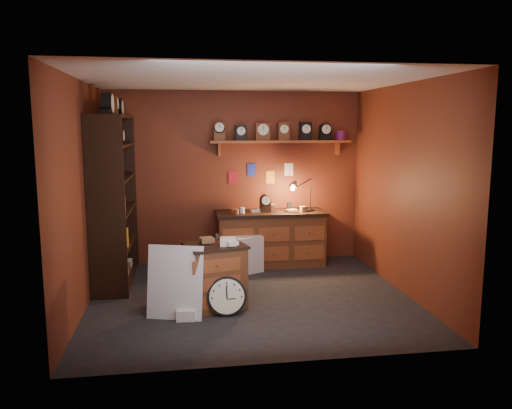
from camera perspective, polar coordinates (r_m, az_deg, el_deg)
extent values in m
plane|color=black|center=(6.46, -0.61, -10.57)|extent=(4.00, 4.00, 0.00)
cube|color=maroon|center=(7.91, -2.45, 3.08)|extent=(4.00, 0.02, 2.70)
cube|color=maroon|center=(4.39, 2.63, -1.66)|extent=(4.00, 0.02, 2.70)
cube|color=maroon|center=(6.19, -19.30, 0.95)|extent=(0.02, 3.60, 2.70)
cube|color=maroon|center=(6.71, 16.53, 1.67)|extent=(0.02, 3.60, 2.70)
cube|color=beige|center=(6.11, -0.66, 14.04)|extent=(4.00, 3.60, 0.02)
cube|color=brown|center=(7.84, 2.78, 7.20)|extent=(2.20, 0.30, 0.04)
cube|color=brown|center=(7.78, -4.25, 6.29)|extent=(0.04, 0.16, 0.20)
cube|color=brown|center=(8.15, 9.28, 6.31)|extent=(0.04, 0.16, 0.20)
cylinder|color=#B21419|center=(8.08, 9.67, 7.81)|extent=(0.16, 0.16, 0.15)
cube|color=maroon|center=(7.92, -1.36, 3.09)|extent=(0.14, 0.01, 0.20)
cube|color=#1B2699|center=(7.95, 0.79, 3.98)|extent=(0.14, 0.01, 0.20)
cube|color=orange|center=(8.02, 2.90, 3.15)|extent=(0.14, 0.01, 0.20)
cube|color=silver|center=(8.07, 5.00, 4.02)|extent=(0.14, 0.01, 0.20)
cube|color=black|center=(7.17, -17.64, 0.45)|extent=(0.03, 1.60, 2.30)
cube|color=black|center=(6.37, -16.72, -0.52)|extent=(0.45, 0.03, 2.30)
cube|color=black|center=(7.91, -15.16, 1.31)|extent=(0.45, 0.03, 2.30)
cube|color=black|center=(7.37, -15.49, -7.99)|extent=(0.43, 1.54, 0.03)
cube|color=black|center=(7.25, -15.65, -4.21)|extent=(0.43, 1.54, 0.03)
cube|color=black|center=(7.16, -15.80, -0.70)|extent=(0.43, 1.54, 0.03)
cube|color=black|center=(7.10, -15.96, 2.89)|extent=(0.43, 1.54, 0.03)
cube|color=black|center=(7.07, -16.11, 6.51)|extent=(0.43, 1.54, 0.03)
cube|color=black|center=(7.07, -16.25, 9.59)|extent=(0.43, 1.54, 0.03)
cube|color=brown|center=(7.83, 1.65, -4.03)|extent=(1.64, 0.60, 0.80)
cube|color=black|center=(7.75, 1.66, -0.96)|extent=(1.70, 0.66, 0.05)
cube|color=brown|center=(7.54, 2.06, -4.54)|extent=(1.56, 0.02, 0.52)
cylinder|color=black|center=(7.83, 6.21, -0.65)|extent=(0.12, 0.12, 0.02)
cylinder|color=black|center=(7.80, 6.23, 0.73)|extent=(0.02, 0.02, 0.38)
cylinder|color=black|center=(7.71, 5.45, 2.44)|extent=(0.27, 0.09, 0.14)
cone|color=black|center=(7.65, 4.48, 2.11)|extent=(0.18, 0.14, 0.18)
cube|color=brown|center=(6.06, -4.66, -8.23)|extent=(0.75, 0.68, 0.74)
cube|color=black|center=(5.96, -4.70, -4.69)|extent=(0.80, 0.73, 0.03)
cube|color=brown|center=(5.80, -4.47, -9.01)|extent=(0.56, 0.17, 0.63)
cylinder|color=black|center=(5.84, -3.38, -10.42)|extent=(0.46, 0.15, 0.46)
cylinder|color=#ECE7BD|center=(5.80, -3.35, -10.46)|extent=(0.40, 0.09, 0.39)
cube|color=black|center=(5.77, -3.35, -9.92)|extent=(0.01, 0.04, 0.15)
cube|color=black|center=(5.81, -2.84, -10.72)|extent=(0.10, 0.01, 0.01)
cube|color=silver|center=(5.90, -9.13, -12.60)|extent=(0.66, 0.35, 0.84)
cube|color=silver|center=(7.53, -1.89, -5.55)|extent=(0.70, 0.70, 0.55)
cube|color=black|center=(7.27, -1.63, -6.08)|extent=(0.42, 0.20, 0.44)
cube|color=brown|center=(6.25, -10.83, -10.71)|extent=(0.27, 0.24, 0.14)
cube|color=white|center=(5.84, -7.99, -12.16)|extent=(0.22, 0.26, 0.13)
cube|color=brown|center=(7.11, -7.82, -8.00)|extent=(0.32, 0.30, 0.19)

